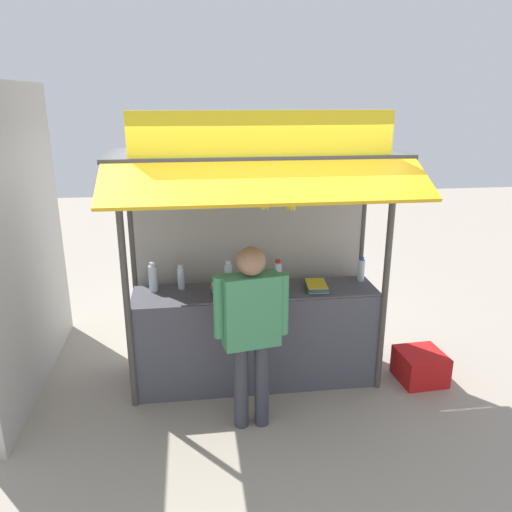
% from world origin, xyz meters
% --- Properties ---
extents(ground_plane, '(20.00, 20.00, 0.00)m').
position_xyz_m(ground_plane, '(0.00, 0.00, 0.00)').
color(ground_plane, '#9E9384').
extents(stall_counter, '(2.32, 0.57, 0.95)m').
position_xyz_m(stall_counter, '(0.00, 0.00, 0.48)').
color(stall_counter, '#4C4C56').
rests_on(stall_counter, ground).
extents(stall_structure, '(2.52, 1.44, 2.61)m').
position_xyz_m(stall_structure, '(0.00, 0.10, 1.57)').
color(stall_structure, '#4C4742').
rests_on(stall_structure, ground).
extents(water_bottle_back_right, '(0.08, 0.08, 0.27)m').
position_xyz_m(water_bottle_back_right, '(0.22, 0.10, 1.08)').
color(water_bottle_back_right, silver).
rests_on(water_bottle_back_right, stall_counter).
extents(water_bottle_front_right, '(0.07, 0.07, 0.25)m').
position_xyz_m(water_bottle_front_right, '(1.07, 0.15, 1.07)').
color(water_bottle_front_right, silver).
rests_on(water_bottle_front_right, stall_counter).
extents(water_bottle_back_left, '(0.07, 0.07, 0.27)m').
position_xyz_m(water_bottle_back_left, '(-0.25, 0.15, 1.08)').
color(water_bottle_back_left, silver).
rests_on(water_bottle_back_left, stall_counter).
extents(water_bottle_far_right, '(0.08, 0.08, 0.29)m').
position_xyz_m(water_bottle_far_right, '(-0.96, 0.13, 1.09)').
color(water_bottle_far_right, silver).
rests_on(water_bottle_far_right, stall_counter).
extents(water_bottle_rear_center, '(0.07, 0.07, 0.24)m').
position_xyz_m(water_bottle_rear_center, '(-0.70, 0.17, 1.06)').
color(water_bottle_rear_center, silver).
rests_on(water_bottle_rear_center, stall_counter).
extents(magazine_stack_far_left, '(0.22, 0.31, 0.05)m').
position_xyz_m(magazine_stack_far_left, '(0.58, -0.00, 0.98)').
color(magazine_stack_far_left, white).
rests_on(magazine_stack_far_left, stall_counter).
extents(magazine_stack_mid_right, '(0.22, 0.31, 0.11)m').
position_xyz_m(magazine_stack_mid_right, '(-0.32, -0.10, 1.01)').
color(magazine_stack_mid_right, black).
rests_on(magazine_stack_mid_right, stall_counter).
extents(banana_bunch_leftmost, '(0.08, 0.09, 0.27)m').
position_xyz_m(banana_bunch_leftmost, '(-0.44, -0.39, 1.93)').
color(banana_bunch_leftmost, '#332D23').
extents(banana_bunch_inner_left, '(0.12, 0.12, 0.26)m').
position_xyz_m(banana_bunch_inner_left, '(0.63, -0.39, 1.95)').
color(banana_bunch_inner_left, '#332D23').
extents(banana_bunch_inner_right, '(0.10, 0.10, 0.31)m').
position_xyz_m(banana_bunch_inner_right, '(0.02, -0.39, 1.91)').
color(banana_bunch_inner_right, '#332D23').
extents(banana_bunch_rightmost, '(0.11, 0.11, 0.32)m').
position_xyz_m(banana_bunch_rightmost, '(0.25, -0.38, 1.90)').
color(banana_bunch_rightmost, '#332D23').
extents(vendor_person, '(0.61, 0.27, 1.60)m').
position_xyz_m(vendor_person, '(-0.13, -0.70, 0.97)').
color(vendor_person, '#383842').
rests_on(vendor_person, ground).
extents(plastic_crate, '(0.46, 0.46, 0.30)m').
position_xyz_m(plastic_crate, '(1.62, -0.22, 0.15)').
color(plastic_crate, red).
rests_on(plastic_crate, ground).
extents(neighbour_wall, '(0.20, 2.40, 2.85)m').
position_xyz_m(neighbour_wall, '(-2.19, 0.30, 1.42)').
color(neighbour_wall, '#B7B3AC').
rests_on(neighbour_wall, ground).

